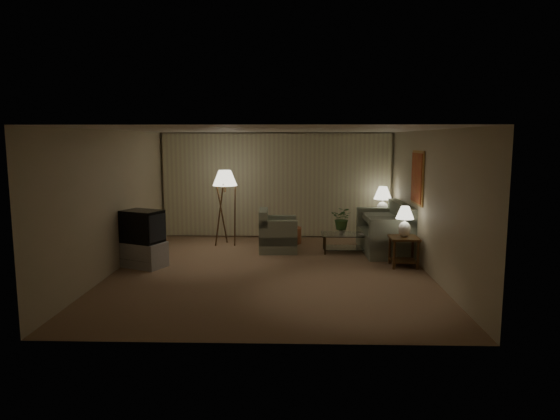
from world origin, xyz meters
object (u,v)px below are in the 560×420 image
(sofa, at_px, (384,233))
(table_lamp_far, at_px, (383,199))
(side_table_near, at_px, (404,246))
(coffee_table, at_px, (349,240))
(tv_cabinet, at_px, (143,254))
(crt_tv, at_px, (142,226))
(armchair, at_px, (278,235))
(side_table_far, at_px, (382,226))
(floor_lamp, at_px, (225,206))
(vase, at_px, (342,231))
(table_lamp_near, at_px, (405,219))
(ottoman, at_px, (289,235))

(sofa, xyz_separation_m, table_lamp_far, (0.15, 1.16, 0.62))
(side_table_near, height_order, coffee_table, side_table_near)
(tv_cabinet, distance_m, crt_tv, 0.57)
(armchair, relative_size, side_table_far, 1.59)
(floor_lamp, bearing_deg, crt_tv, -122.77)
(sofa, bearing_deg, side_table_far, 171.33)
(side_table_far, xyz_separation_m, floor_lamp, (-3.84, -0.56, 0.55))
(floor_lamp, xyz_separation_m, vase, (2.73, -0.70, -0.45))
(tv_cabinet, bearing_deg, table_lamp_near, 26.23)
(table_lamp_far, relative_size, coffee_table, 0.63)
(side_table_near, xyz_separation_m, side_table_far, (-0.00, 2.51, -0.02))
(table_lamp_far, distance_m, tv_cabinet, 5.90)
(side_table_near, bearing_deg, floor_lamp, 153.04)
(side_table_near, bearing_deg, coffee_table, 127.53)
(side_table_near, height_order, floor_lamp, floor_lamp)
(side_table_near, distance_m, table_lamp_near, 0.55)
(ottoman, height_order, vase, vase)
(tv_cabinet, distance_m, vase, 4.33)
(crt_tv, bearing_deg, table_lamp_far, 51.64)
(tv_cabinet, relative_size, ottoman, 1.73)
(armchair, xyz_separation_m, table_lamp_near, (2.56, -1.33, 0.59))
(side_table_far, relative_size, vase, 4.03)
(sofa, distance_m, side_table_near, 1.36)
(tv_cabinet, distance_m, floor_lamp, 2.61)
(side_table_far, distance_m, ottoman, 2.33)
(table_lamp_far, height_order, ottoman, table_lamp_far)
(side_table_near, height_order, tv_cabinet, side_table_near)
(side_table_near, relative_size, coffee_table, 0.49)
(side_table_far, bearing_deg, side_table_near, -90.00)
(floor_lamp, bearing_deg, table_lamp_far, 8.27)
(sofa, xyz_separation_m, crt_tv, (-5.05, -1.51, 0.38))
(coffee_table, bearing_deg, vase, 180.00)
(sofa, distance_m, table_lamp_far, 1.32)
(armchair, bearing_deg, sofa, -91.71)
(floor_lamp, distance_m, ottoman, 1.73)
(coffee_table, distance_m, ottoman, 1.65)
(tv_cabinet, distance_m, ottoman, 3.75)
(tv_cabinet, bearing_deg, sofa, 41.12)
(floor_lamp, bearing_deg, side_table_far, 8.27)
(table_lamp_far, bearing_deg, floor_lamp, -171.73)
(armchair, relative_size, side_table_near, 1.59)
(tv_cabinet, relative_size, crt_tv, 1.12)
(table_lamp_far, bearing_deg, table_lamp_near, -90.00)
(ottoman, relative_size, vase, 3.88)
(sofa, height_order, side_table_far, sofa)
(sofa, relative_size, armchair, 2.10)
(sofa, xyz_separation_m, side_table_near, (0.15, -1.35, -0.02))
(ottoman, xyz_separation_m, vase, (1.19, -0.96, 0.30))
(side_table_far, bearing_deg, tv_cabinet, -152.80)
(side_table_near, distance_m, tv_cabinet, 5.21)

